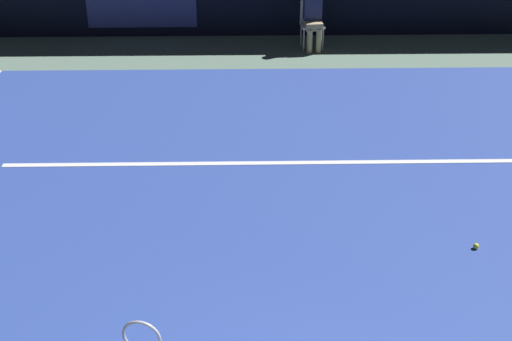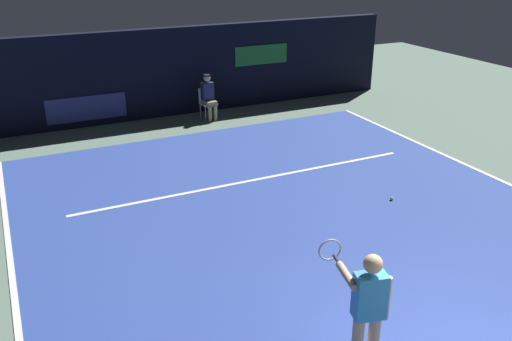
% 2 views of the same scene
% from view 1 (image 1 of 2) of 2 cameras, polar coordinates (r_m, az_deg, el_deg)
% --- Properties ---
extents(ground_plane, '(29.59, 29.59, 0.00)m').
position_cam_1_polar(ground_plane, '(8.90, 2.56, -5.50)').
color(ground_plane, slate).
extents(court_surface, '(10.06, 11.05, 0.01)m').
position_cam_1_polar(court_surface, '(8.89, 2.56, -5.47)').
color(court_surface, '#2D479E').
rests_on(court_surface, ground).
extents(line_service, '(7.84, 0.10, 0.01)m').
position_cam_1_polar(line_service, '(10.53, 1.95, 0.59)').
color(line_service, white).
rests_on(line_service, court_surface).
extents(line_judge_on_chair, '(0.47, 0.56, 1.32)m').
position_cam_1_polar(line_judge_on_chair, '(14.67, 4.36, 11.82)').
color(line_judge_on_chair, white).
rests_on(line_judge_on_chair, ground).
extents(tennis_ball, '(0.07, 0.07, 0.07)m').
position_cam_1_polar(tennis_ball, '(9.12, 16.46, -5.55)').
color(tennis_ball, '#CCE033').
rests_on(tennis_ball, court_surface).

